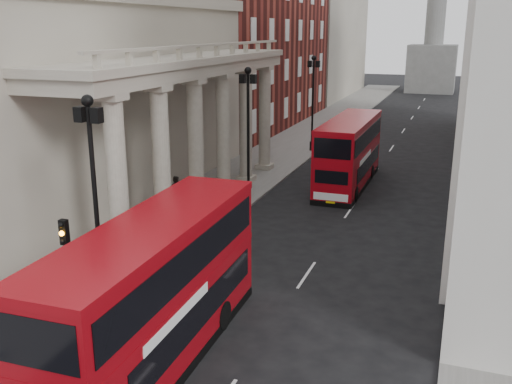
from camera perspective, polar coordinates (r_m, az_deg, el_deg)
ground at (r=20.64m, az=-20.03°, el=-16.21°), size 260.00×260.00×0.00m
sidewalk_west at (r=46.74m, az=0.84°, el=2.91°), size 6.00×140.00×0.12m
sidewalk_east at (r=44.30m, az=21.43°, el=1.05°), size 3.00×140.00×0.12m
kerb at (r=45.87m, az=4.33°, el=2.63°), size 0.20×140.00×0.14m
portico_building at (r=38.56m, az=-15.94°, el=8.47°), size 9.00×28.00×12.00m
brick_building at (r=64.99m, az=-0.17°, el=16.33°), size 9.00×32.00×22.00m
west_building_far at (r=95.66m, az=6.72°, el=15.54°), size 9.00×30.00×20.00m
lamp_post_south at (r=21.90m, az=-15.84°, el=0.15°), size 1.05×0.44×8.32m
lamp_post_mid at (r=35.76m, az=-0.79°, el=6.76°), size 1.05×0.44×8.32m
lamp_post_north at (r=50.90m, az=5.71°, el=9.46°), size 1.05×0.44×8.32m
traffic_light at (r=20.90m, az=-18.45°, el=-6.08°), size 0.28×0.33×4.30m
crowd_barriers at (r=21.98m, az=-17.17°, el=-11.82°), size 0.50×18.75×1.10m
bus_near at (r=18.90m, az=-10.04°, el=-9.69°), size 3.04×11.38×4.88m
bus_far at (r=40.17m, az=9.31°, el=4.03°), size 2.69×10.93×4.71m
pedestrian_a at (r=33.74m, az=-9.53°, el=-0.74°), size 0.71×0.48×1.89m
pedestrian_b at (r=35.83m, az=-8.03°, el=0.21°), size 0.96×0.80×1.77m
pedestrian_c at (r=41.16m, az=-3.05°, el=2.46°), size 0.94×0.65×1.82m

